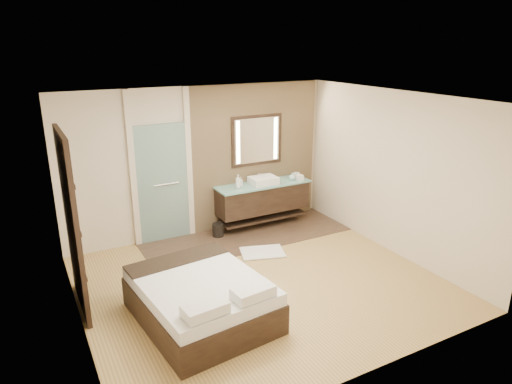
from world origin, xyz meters
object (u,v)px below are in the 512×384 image
waste_bin (218,230)px  bed (201,299)px  mirror_unit (257,140)px  vanity (263,198)px

waste_bin → bed: bearing=-118.3°
mirror_unit → waste_bin: bearing=-162.5°
mirror_unit → bed: bearing=-130.3°
vanity → bed: (-2.22, -2.37, -0.29)m
bed → waste_bin: (1.24, 2.30, -0.16)m
mirror_unit → bed: (-2.22, -2.61, -1.36)m
mirror_unit → bed: size_ratio=0.54×
vanity → mirror_unit: mirror_unit is taller
mirror_unit → bed: mirror_unit is taller
mirror_unit → vanity: bearing=-90.0°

